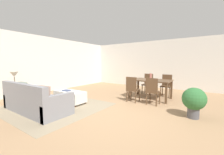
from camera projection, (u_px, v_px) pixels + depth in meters
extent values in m
plane|color=#9E7A56|center=(114.00, 113.00, 4.00)|extent=(10.80, 10.80, 0.00)
cube|color=silver|center=(163.00, 64.00, 7.98)|extent=(9.00, 0.12, 2.70)
cube|color=silver|center=(42.00, 64.00, 6.80)|extent=(0.12, 11.00, 2.70)
cube|color=gray|center=(55.00, 106.00, 4.60)|extent=(3.00, 2.80, 0.01)
cube|color=gray|center=(37.00, 104.00, 4.17)|extent=(2.26, 0.90, 0.42)
cube|color=gray|center=(22.00, 92.00, 3.82)|extent=(2.26, 0.16, 0.44)
cube|color=gray|center=(20.00, 96.00, 4.75)|extent=(0.14, 0.90, 0.62)
cube|color=gray|center=(59.00, 107.00, 3.56)|extent=(0.14, 0.90, 0.62)
cube|color=slate|center=(23.00, 89.00, 4.38)|extent=(0.40, 0.11, 0.40)
cube|color=silver|center=(33.00, 91.00, 4.04)|extent=(0.38, 0.10, 0.38)
cube|color=gray|center=(44.00, 93.00, 3.71)|extent=(0.40, 0.15, 0.40)
cube|color=silver|center=(70.00, 96.00, 4.99)|extent=(1.16, 0.54, 0.37)
cylinder|color=#513823|center=(66.00, 99.00, 5.49)|extent=(0.05, 0.05, 0.06)
cylinder|color=#513823|center=(85.00, 103.00, 4.90)|extent=(0.05, 0.05, 0.06)
cylinder|color=#513823|center=(56.00, 101.00, 5.13)|extent=(0.05, 0.05, 0.06)
cylinder|color=#513823|center=(76.00, 106.00, 4.54)|extent=(0.05, 0.05, 0.06)
cube|color=brown|center=(15.00, 87.00, 4.94)|extent=(0.40, 0.40, 0.03)
cylinder|color=brown|center=(19.00, 94.00, 5.20)|extent=(0.04, 0.04, 0.56)
cylinder|color=brown|center=(23.00, 95.00, 5.01)|extent=(0.04, 0.04, 0.56)
cylinder|color=brown|center=(8.00, 96.00, 4.92)|extent=(0.04, 0.04, 0.56)
cylinder|color=brown|center=(12.00, 97.00, 4.73)|extent=(0.04, 0.04, 0.56)
cylinder|color=brown|center=(15.00, 86.00, 4.93)|extent=(0.16, 0.16, 0.02)
cylinder|color=brown|center=(15.00, 81.00, 4.92)|extent=(0.02, 0.02, 0.32)
cone|color=beige|center=(14.00, 74.00, 4.89)|extent=(0.26, 0.26, 0.18)
cube|color=#513823|center=(151.00, 80.00, 5.58)|extent=(1.54, 0.97, 0.04)
cube|color=#513823|center=(138.00, 86.00, 6.37)|extent=(0.07, 0.07, 0.72)
cube|color=#513823|center=(171.00, 90.00, 5.57)|extent=(0.07, 0.07, 0.72)
cube|color=#513823|center=(129.00, 89.00, 5.67)|extent=(0.07, 0.07, 0.72)
cube|color=#513823|center=(166.00, 94.00, 4.88)|extent=(0.07, 0.07, 0.72)
cube|color=#513823|center=(133.00, 90.00, 5.17)|extent=(0.40, 0.40, 0.04)
cube|color=#513823|center=(131.00, 84.00, 4.99)|extent=(0.40, 0.04, 0.47)
cylinder|color=#513823|center=(131.00, 95.00, 5.43)|extent=(0.04, 0.04, 0.41)
cylinder|color=#513823|center=(139.00, 96.00, 5.23)|extent=(0.04, 0.04, 0.41)
cylinder|color=#513823|center=(127.00, 96.00, 5.15)|extent=(0.04, 0.04, 0.41)
cylinder|color=#513823|center=(135.00, 97.00, 4.96)|extent=(0.04, 0.04, 0.41)
cube|color=#513823|center=(153.00, 92.00, 4.80)|extent=(0.41, 0.41, 0.04)
cube|color=#513823|center=(152.00, 85.00, 4.63)|extent=(0.40, 0.05, 0.47)
cylinder|color=#513823|center=(150.00, 97.00, 5.06)|extent=(0.04, 0.04, 0.41)
cylinder|color=#513823|center=(160.00, 98.00, 4.86)|extent=(0.04, 0.04, 0.41)
cylinder|color=#513823|center=(146.00, 99.00, 4.78)|extent=(0.04, 0.04, 0.41)
cylinder|color=#513823|center=(156.00, 100.00, 4.59)|extent=(0.04, 0.04, 0.41)
cube|color=#513823|center=(147.00, 85.00, 6.46)|extent=(0.40, 0.40, 0.04)
cube|color=#513823|center=(149.00, 79.00, 6.58)|extent=(0.40, 0.04, 0.47)
cylinder|color=#513823|center=(149.00, 90.00, 6.25)|extent=(0.04, 0.04, 0.41)
cylinder|color=#513823|center=(142.00, 90.00, 6.44)|extent=(0.04, 0.04, 0.41)
cylinder|color=#513823|center=(152.00, 89.00, 6.52)|extent=(0.04, 0.04, 0.41)
cylinder|color=#513823|center=(145.00, 89.00, 6.72)|extent=(0.04, 0.04, 0.41)
cube|color=#513823|center=(166.00, 86.00, 5.99)|extent=(0.41, 0.41, 0.04)
cube|color=#513823|center=(167.00, 80.00, 6.11)|extent=(0.40, 0.05, 0.47)
cylinder|color=#513823|center=(169.00, 93.00, 5.78)|extent=(0.04, 0.04, 0.41)
cylinder|color=#513823|center=(161.00, 92.00, 5.96)|extent=(0.04, 0.04, 0.41)
cylinder|color=#513823|center=(171.00, 91.00, 6.06)|extent=(0.04, 0.04, 0.41)
cylinder|color=#513823|center=(163.00, 90.00, 6.24)|extent=(0.04, 0.04, 0.41)
cylinder|color=#B26659|center=(151.00, 77.00, 5.54)|extent=(0.09, 0.09, 0.25)
cube|color=#3F4C72|center=(67.00, 90.00, 5.01)|extent=(0.29, 0.25, 0.03)
cylinder|color=#4C4C51|center=(193.00, 113.00, 3.62)|extent=(0.28, 0.28, 0.26)
sphere|color=#2D6633|center=(194.00, 99.00, 3.58)|extent=(0.57, 0.57, 0.57)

